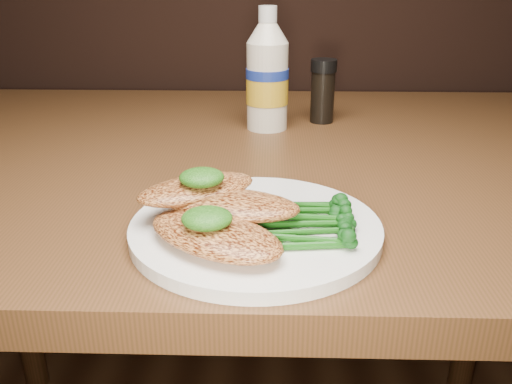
{
  "coord_description": "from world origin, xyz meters",
  "views": [
    {
      "loc": [
        0.06,
        0.31,
        1.0
      ],
      "look_at": [
        0.04,
        0.8,
        0.79
      ],
      "focal_mm": 37.84,
      "sensor_mm": 36.0,
      "label": 1
    }
  ],
  "objects_px": {
    "dining_table": "(235,357)",
    "pepper_grinder": "(323,91)",
    "plate": "(256,228)",
    "mayo_bottle": "(267,69)"
  },
  "relations": [
    {
      "from": "dining_table",
      "to": "pepper_grinder",
      "type": "relative_size",
      "value": 11.41
    },
    {
      "from": "plate",
      "to": "pepper_grinder",
      "type": "height_order",
      "value": "pepper_grinder"
    },
    {
      "from": "plate",
      "to": "mayo_bottle",
      "type": "height_order",
      "value": "mayo_bottle"
    },
    {
      "from": "dining_table",
      "to": "plate",
      "type": "distance_m",
      "value": 0.47
    },
    {
      "from": "plate",
      "to": "pepper_grinder",
      "type": "xyz_separation_m",
      "value": [
        0.1,
        0.42,
        0.05
      ]
    },
    {
      "from": "mayo_bottle",
      "to": "dining_table",
      "type": "bearing_deg",
      "value": -114.04
    },
    {
      "from": "mayo_bottle",
      "to": "pepper_grinder",
      "type": "height_order",
      "value": "mayo_bottle"
    },
    {
      "from": "pepper_grinder",
      "to": "dining_table",
      "type": "bearing_deg",
      "value": -132.6
    },
    {
      "from": "dining_table",
      "to": "mayo_bottle",
      "type": "height_order",
      "value": "mayo_bottle"
    },
    {
      "from": "dining_table",
      "to": "pepper_grinder",
      "type": "xyz_separation_m",
      "value": [
        0.14,
        0.16,
        0.43
      ]
    }
  ]
}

